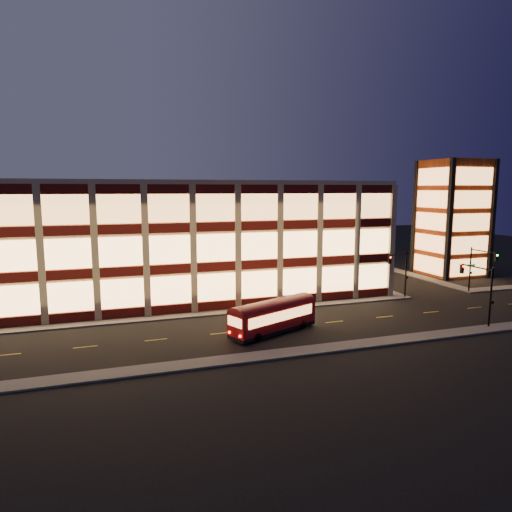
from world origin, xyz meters
name	(u,v)px	position (x,y,z in m)	size (l,w,h in m)	color
ground	(225,315)	(0.00, 0.00, 0.00)	(200.00, 200.00, 0.00)	black
sidewalk_office_south	(196,314)	(-3.00, 1.00, 0.07)	(54.00, 2.00, 0.15)	#514F4C
sidewalk_office_east	(339,274)	(23.00, 17.00, 0.07)	(2.00, 30.00, 0.15)	#514F4C
sidewalk_tower_south	(505,288)	(40.00, 1.00, 0.07)	(14.00, 2.00, 0.15)	#514F4C
sidewalk_tower_west	(398,271)	(34.00, 17.00, 0.07)	(2.00, 30.00, 0.15)	#514F4C
sidewalk_near	(265,356)	(0.00, -13.00, 0.07)	(100.00, 2.00, 0.15)	#514F4C
office_building	(174,235)	(-2.91, 16.91, 7.25)	(50.45, 30.45, 14.50)	tan
stair_tower	(452,218)	(39.95, 11.95, 8.99)	(8.60, 8.60, 18.00)	#8C3814
traffic_signal_far	(400,267)	(22.21, 0.24, 4.11)	(3.79, 1.87, 6.00)	black
traffic_signal_right	(479,263)	(33.50, -0.62, 4.10)	(1.20, 4.37, 6.00)	black
traffic_signal_near	(480,284)	(23.50, -11.03, 4.13)	(0.32, 4.45, 6.00)	black
trolley_bus	(273,315)	(2.81, -7.28, 1.75)	(9.50, 5.89, 3.17)	#8F070A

